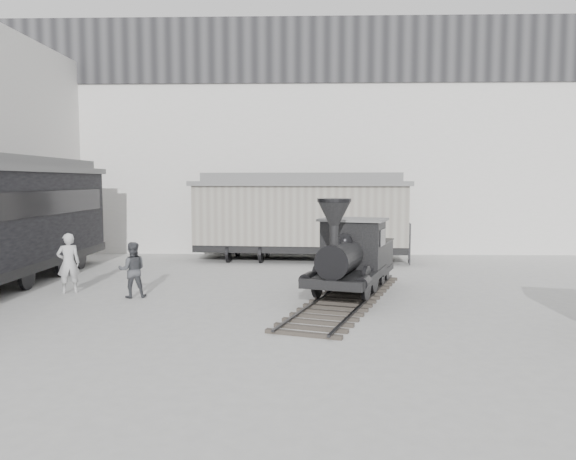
{
  "coord_description": "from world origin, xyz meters",
  "views": [
    {
      "loc": [
        -0.36,
        -12.68,
        3.47
      ],
      "look_at": [
        -0.86,
        4.15,
        2.0
      ],
      "focal_mm": 35.0,
      "sensor_mm": 36.0,
      "label": 1
    }
  ],
  "objects_px": {
    "visitor_a": "(68,263)",
    "visitor_b": "(132,270)",
    "locomotive": "(351,261)",
    "boxcar": "(301,215)"
  },
  "relations": [
    {
      "from": "visitor_a",
      "to": "visitor_b",
      "type": "xyz_separation_m",
      "value": [
        2.18,
        -0.6,
        -0.1
      ]
    },
    {
      "from": "locomotive",
      "to": "visitor_b",
      "type": "relative_size",
      "value": 5.07
    },
    {
      "from": "visitor_a",
      "to": "locomotive",
      "type": "bearing_deg",
      "value": 148.87
    },
    {
      "from": "locomotive",
      "to": "visitor_a",
      "type": "bearing_deg",
      "value": -164.05
    },
    {
      "from": "locomotive",
      "to": "boxcar",
      "type": "height_order",
      "value": "boxcar"
    },
    {
      "from": "visitor_b",
      "to": "boxcar",
      "type": "bearing_deg",
      "value": -137.41
    },
    {
      "from": "boxcar",
      "to": "visitor_a",
      "type": "relative_size",
      "value": 5.1
    },
    {
      "from": "locomotive",
      "to": "visitor_b",
      "type": "xyz_separation_m",
      "value": [
        -6.52,
        -0.3,
        -0.25
      ]
    },
    {
      "from": "locomotive",
      "to": "visitor_b",
      "type": "distance_m",
      "value": 6.53
    },
    {
      "from": "visitor_a",
      "to": "visitor_b",
      "type": "relative_size",
      "value": 1.12
    }
  ]
}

